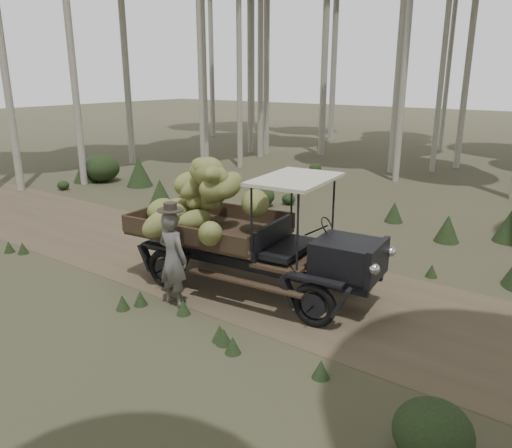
# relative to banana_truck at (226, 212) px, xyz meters

# --- Properties ---
(ground) EXTENTS (120.00, 120.00, 0.00)m
(ground) POSITION_rel_banana_truck_xyz_m (-0.45, 0.57, -1.58)
(ground) COLOR #473D2B
(ground) RESTS_ON ground
(dirt_track) EXTENTS (70.00, 4.00, 0.01)m
(dirt_track) POSITION_rel_banana_truck_xyz_m (-0.45, 0.57, -1.58)
(dirt_track) COLOR brown
(dirt_track) RESTS_ON ground
(banana_truck) EXTENTS (5.63, 2.89, 2.81)m
(banana_truck) POSITION_rel_banana_truck_xyz_m (0.00, 0.00, 0.00)
(banana_truck) COLOR black
(banana_truck) RESTS_ON ground
(farmer) EXTENTS (0.71, 0.52, 2.06)m
(farmer) POSITION_rel_banana_truck_xyz_m (-0.14, -1.44, -0.61)
(farmer) COLOR #54524D
(farmer) RESTS_ON ground
(undergrowth) EXTENTS (23.51, 20.94, 1.40)m
(undergrowth) POSITION_rel_banana_truck_xyz_m (1.08, 2.16, -1.07)
(undergrowth) COLOR #233319
(undergrowth) RESTS_ON ground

